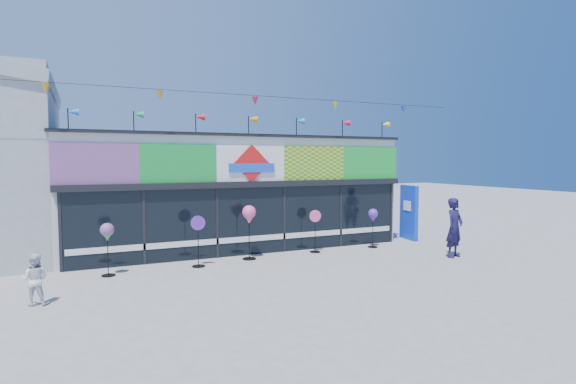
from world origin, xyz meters
TOP-DOWN VIEW (x-y plane):
  - ground at (0.00, 0.00)m, footprint 80.00×80.00m
  - kite_shop at (0.00, 5.94)m, footprint 16.00×5.70m
  - blue_sign at (6.81, 3.56)m, footprint 0.30×1.11m
  - spinner_0 at (-4.59, 2.37)m, footprint 0.37×0.37m
  - spinner_1 at (-2.06, 2.40)m, footprint 0.43×0.39m
  - spinner_2 at (-0.32, 2.75)m, footprint 0.44×0.44m
  - spinner_3 at (2.14, 2.85)m, footprint 0.42×0.38m
  - spinner_4 at (4.49, 2.75)m, footprint 0.36×0.36m
  - adult_man at (5.96, 0.23)m, footprint 0.82×0.65m
  - child at (-6.18, 0.34)m, footprint 0.63×0.46m

SIDE VIEW (x-z plane):
  - ground at x=0.00m, z-range 0.00..0.00m
  - child at x=-6.18m, z-range 0.00..1.15m
  - spinner_3 at x=2.14m, z-range 0.04..1.52m
  - spinner_1 at x=-2.06m, z-range 0.04..1.59m
  - adult_man at x=5.96m, z-range 0.00..1.97m
  - blue_sign at x=6.81m, z-range 0.01..2.20m
  - spinner_4 at x=4.49m, z-range 0.43..1.86m
  - spinner_0 at x=-4.59m, z-range 0.44..1.92m
  - spinner_2 at x=-0.32m, z-range 0.53..2.28m
  - kite_shop at x=0.00m, z-range -0.61..4.70m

